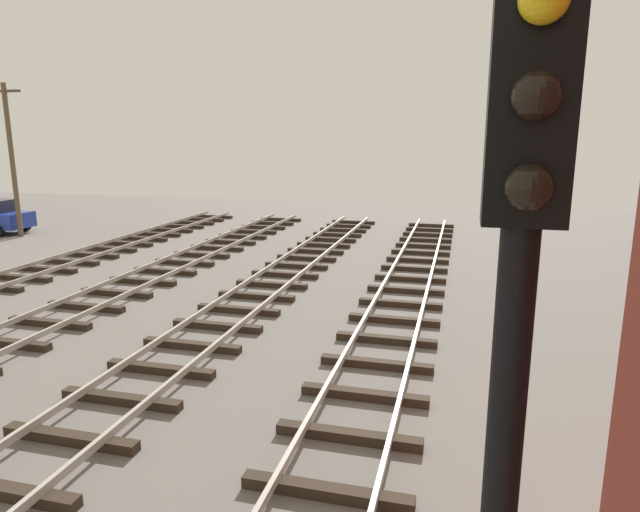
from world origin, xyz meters
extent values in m
cube|color=#2D2319|center=(0.65, 6.17, 0.09)|extent=(2.50, 0.24, 0.18)
cube|color=#2D2319|center=(0.65, 7.71, 0.09)|extent=(2.50, 0.24, 0.18)
cube|color=#2D2319|center=(0.65, 9.25, 0.09)|extent=(2.50, 0.24, 0.18)
cube|color=#2D2319|center=(0.65, 10.79, 0.09)|extent=(2.50, 0.24, 0.18)
cube|color=#2D2319|center=(0.65, 12.34, 0.09)|extent=(2.50, 0.24, 0.18)
cube|color=#2D2319|center=(0.65, 13.88, 0.09)|extent=(2.50, 0.24, 0.18)
cube|color=#2D2319|center=(0.65, 15.42, 0.09)|extent=(2.50, 0.24, 0.18)
cube|color=#2D2319|center=(0.65, 16.96, 0.09)|extent=(2.50, 0.24, 0.18)
cube|color=#2D2319|center=(0.65, 18.50, 0.09)|extent=(2.50, 0.24, 0.18)
cube|color=#2D2319|center=(0.65, 20.05, 0.09)|extent=(2.50, 0.24, 0.18)
cube|color=#2D2319|center=(0.65, 21.59, 0.09)|extent=(2.50, 0.24, 0.18)
cube|color=#2D2319|center=(0.65, 23.13, 0.09)|extent=(2.50, 0.24, 0.18)
cube|color=#2D2319|center=(0.65, 24.67, 0.09)|extent=(2.50, 0.24, 0.18)
cube|color=#2D2319|center=(0.65, 26.21, 0.09)|extent=(2.50, 0.24, 0.18)
cube|color=#2D2319|center=(0.65, 27.76, 0.09)|extent=(2.50, 0.24, 0.18)
cube|color=#2D2319|center=(0.65, 29.30, 0.09)|extent=(2.50, 0.24, 0.18)
cube|color=#2D2319|center=(0.65, 30.84, 0.09)|extent=(2.50, 0.24, 0.18)
cube|color=#2D2319|center=(-3.83, 5.03, 0.09)|extent=(2.50, 0.24, 0.18)
cube|color=#2D2319|center=(-3.83, 6.47, 0.09)|extent=(2.50, 0.24, 0.18)
cube|color=#2D2319|center=(-3.83, 7.90, 0.09)|extent=(2.50, 0.24, 0.18)
cube|color=#2D2319|center=(-3.83, 9.34, 0.09)|extent=(2.50, 0.24, 0.18)
cube|color=#2D2319|center=(-3.83, 10.78, 0.09)|extent=(2.50, 0.24, 0.18)
cube|color=#2D2319|center=(-3.83, 12.21, 0.09)|extent=(2.50, 0.24, 0.18)
cube|color=#2D2319|center=(-3.83, 13.65, 0.09)|extent=(2.50, 0.24, 0.18)
cube|color=#2D2319|center=(-3.83, 15.09, 0.09)|extent=(2.50, 0.24, 0.18)
cube|color=#2D2319|center=(-3.83, 16.52, 0.09)|extent=(2.50, 0.24, 0.18)
cube|color=#2D2319|center=(-3.83, 17.96, 0.09)|extent=(2.50, 0.24, 0.18)
cube|color=#2D2319|center=(-3.83, 19.40, 0.09)|extent=(2.50, 0.24, 0.18)
cube|color=#2D2319|center=(-3.83, 20.83, 0.09)|extent=(2.50, 0.24, 0.18)
cube|color=#2D2319|center=(-3.83, 22.27, 0.09)|extent=(2.50, 0.24, 0.18)
cube|color=#2D2319|center=(-3.83, 23.71, 0.09)|extent=(2.50, 0.24, 0.18)
cube|color=#2D2319|center=(-3.83, 25.14, 0.09)|extent=(2.50, 0.24, 0.18)
cube|color=#2D2319|center=(-3.83, 26.58, 0.09)|extent=(2.50, 0.24, 0.18)
cube|color=#2D2319|center=(-3.83, 28.02, 0.09)|extent=(2.50, 0.24, 0.18)
cube|color=#2D2319|center=(-3.83, 29.46, 0.09)|extent=(2.50, 0.24, 0.18)
cube|color=#2D2319|center=(-3.83, 30.89, 0.09)|extent=(2.50, 0.24, 0.18)
cube|color=#2D2319|center=(-8.31, 9.78, 0.09)|extent=(2.50, 0.24, 0.18)
cube|color=#2D2319|center=(-8.31, 11.29, 0.09)|extent=(2.50, 0.24, 0.18)
cube|color=#2D2319|center=(-8.31, 12.79, 0.09)|extent=(2.50, 0.24, 0.18)
cube|color=#2D2319|center=(-8.31, 14.30, 0.09)|extent=(2.50, 0.24, 0.18)
cube|color=#2D2319|center=(-8.31, 15.81, 0.09)|extent=(2.50, 0.24, 0.18)
cube|color=#2D2319|center=(-8.31, 17.31, 0.09)|extent=(2.50, 0.24, 0.18)
cube|color=#2D2319|center=(-8.31, 18.82, 0.09)|extent=(2.50, 0.24, 0.18)
cube|color=#2D2319|center=(-8.31, 20.32, 0.09)|extent=(2.50, 0.24, 0.18)
cube|color=#2D2319|center=(-8.31, 21.83, 0.09)|extent=(2.50, 0.24, 0.18)
cube|color=#2D2319|center=(-8.31, 23.33, 0.09)|extent=(2.50, 0.24, 0.18)
cube|color=#2D2319|center=(-8.31, 24.84, 0.09)|extent=(2.50, 0.24, 0.18)
cube|color=#2D2319|center=(-8.31, 26.34, 0.09)|extent=(2.50, 0.24, 0.18)
cube|color=#2D2319|center=(-8.31, 27.85, 0.09)|extent=(2.50, 0.24, 0.18)
cube|color=#2D2319|center=(-8.31, 29.35, 0.09)|extent=(2.50, 0.24, 0.18)
cube|color=#2D2319|center=(-8.31, 30.86, 0.09)|extent=(2.50, 0.24, 0.18)
cube|color=#2D2319|center=(-12.80, 15.15, 0.09)|extent=(2.50, 0.24, 0.18)
cube|color=#2D2319|center=(-12.80, 16.46, 0.09)|extent=(2.50, 0.24, 0.18)
cube|color=#2D2319|center=(-12.80, 17.78, 0.09)|extent=(2.50, 0.24, 0.18)
cube|color=#2D2319|center=(-12.80, 19.10, 0.09)|extent=(2.50, 0.24, 0.18)
cube|color=#2D2319|center=(-12.80, 20.42, 0.09)|extent=(2.50, 0.24, 0.18)
cube|color=#2D2319|center=(-12.80, 21.73, 0.09)|extent=(2.50, 0.24, 0.18)
cube|color=#2D2319|center=(-12.80, 23.05, 0.09)|extent=(2.50, 0.24, 0.18)
cube|color=#2D2319|center=(-12.80, 24.37, 0.09)|extent=(2.50, 0.24, 0.18)
cube|color=#2D2319|center=(-12.80, 25.68, 0.09)|extent=(2.50, 0.24, 0.18)
cube|color=#2D2319|center=(-12.80, 27.00, 0.09)|extent=(2.50, 0.24, 0.18)
cube|color=#2D2319|center=(-12.80, 28.32, 0.09)|extent=(2.50, 0.24, 0.18)
cube|color=#2D2319|center=(-12.80, 29.64, 0.09)|extent=(2.50, 0.24, 0.18)
cube|color=#2D2319|center=(-12.80, 30.95, 0.09)|extent=(2.50, 0.24, 0.18)
cube|color=black|center=(2.57, 2.06, 5.19)|extent=(0.36, 0.24, 1.10)
sphere|color=black|center=(2.57, 1.88, 5.19)|extent=(0.20, 0.20, 0.20)
sphere|color=black|center=(2.57, 1.88, 4.82)|extent=(0.20, 0.20, 0.20)
cylinder|color=black|center=(-20.55, 23.92, 0.32)|extent=(0.64, 0.24, 0.64)
cylinder|color=brown|center=(-19.49, 22.45, 3.78)|extent=(0.24, 0.24, 7.56)
cube|color=#4C3D2D|center=(-19.49, 22.45, 7.16)|extent=(1.80, 0.12, 0.12)
camera|label=1|loc=(2.30, -0.56, 5.03)|focal=30.94mm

